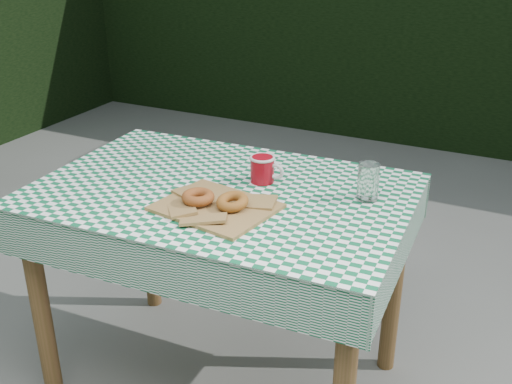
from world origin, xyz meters
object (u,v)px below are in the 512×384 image
coffee_mug (262,169)px  drinking_glass (368,182)px  paper_bag (216,206)px  table (224,293)px

coffee_mug → drinking_glass: size_ratio=1.31×
paper_bag → drinking_glass: 0.45m
paper_bag → coffee_mug: (0.03, 0.24, 0.03)m
table → drinking_glass: size_ratio=9.89×
drinking_glass → table: bearing=-164.0°
drinking_glass → paper_bag: bearing=-145.8°
coffee_mug → drinking_glass: 0.34m
table → coffee_mug: bearing=48.8°
coffee_mug → drinking_glass: bearing=0.9°
table → coffee_mug: size_ratio=7.52×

